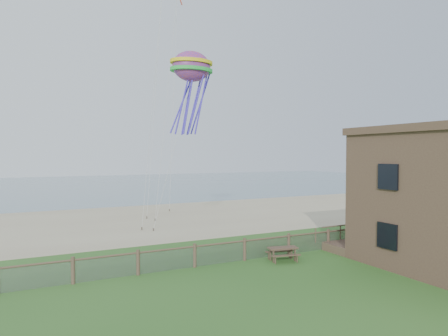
# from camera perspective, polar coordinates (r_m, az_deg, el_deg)

# --- Properties ---
(ground) EXTENTS (160.00, 160.00, 0.00)m
(ground) POSITION_cam_1_polar(r_m,az_deg,el_deg) (18.12, 12.80, -17.18)
(ground) COLOR #29581E
(ground) RESTS_ON ground
(sand_beach) EXTENTS (72.00, 20.00, 0.02)m
(sand_beach) POSITION_cam_1_polar(r_m,az_deg,el_deg) (37.33, -9.35, -7.17)
(sand_beach) COLOR tan
(sand_beach) RESTS_ON ground
(ocean) EXTENTS (160.00, 68.00, 0.02)m
(ocean) POSITION_cam_1_polar(r_m,az_deg,el_deg) (80.17, -18.74, -2.35)
(ocean) COLOR slate
(ocean) RESTS_ON ground
(chainlink_fence) EXTENTS (36.20, 0.20, 1.25)m
(chainlink_fence) POSITION_cam_1_polar(r_m,az_deg,el_deg) (22.73, 2.96, -11.72)
(chainlink_fence) COLOR #4E392B
(chainlink_fence) RESTS_ON ground
(motel_deck) EXTENTS (15.00, 2.00, 0.50)m
(motel_deck) POSITION_cam_1_polar(r_m,az_deg,el_deg) (30.58, 25.95, -8.92)
(motel_deck) COLOR brown
(motel_deck) RESTS_ON ground
(picnic_table) EXTENTS (1.86, 1.55, 0.69)m
(picnic_table) POSITION_cam_1_polar(r_m,az_deg,el_deg) (22.93, 8.38, -12.14)
(picnic_table) COLOR brown
(picnic_table) RESTS_ON ground
(octopus_kite) EXTENTS (3.58, 2.87, 6.52)m
(octopus_kite) POSITION_cam_1_polar(r_m,az_deg,el_deg) (29.22, -4.65, 11.05)
(octopus_kite) COLOR #DF4923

